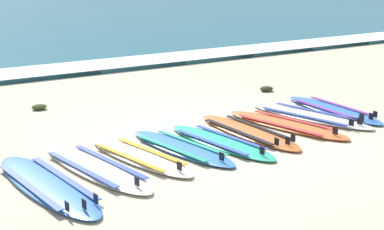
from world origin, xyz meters
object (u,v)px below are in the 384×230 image
(surfboard_0, at_px, (47,184))
(surfboard_7, at_px, (310,116))
(surfboard_2, at_px, (140,157))
(surfboard_5, at_px, (248,132))
(surfboard_3, at_px, (181,148))
(surfboard_1, at_px, (96,167))
(surfboard_4, at_px, (220,142))
(surfboard_8, at_px, (333,110))
(surfboard_6, at_px, (286,125))

(surfboard_0, xyz_separation_m, surfboard_7, (4.91, 0.69, 0.00))
(surfboard_2, relative_size, surfboard_5, 0.94)
(surfboard_2, relative_size, surfboard_3, 0.99)
(surfboard_2, distance_m, surfboard_5, 2.01)
(surfboard_1, bearing_deg, surfboard_3, 4.89)
(surfboard_0, relative_size, surfboard_4, 1.14)
(surfboard_4, bearing_deg, surfboard_3, 173.71)
(surfboard_1, distance_m, surfboard_7, 4.19)
(surfboard_4, xyz_separation_m, surfboard_5, (0.67, 0.21, 0.00))
(surfboard_0, height_order, surfboard_2, same)
(surfboard_7, relative_size, surfboard_8, 1.07)
(surfboard_3, distance_m, surfboard_6, 2.09)
(surfboard_4, xyz_separation_m, surfboard_7, (2.16, 0.40, 0.00))
(surfboard_3, bearing_deg, surfboard_2, -177.03)
(surfboard_0, bearing_deg, surfboard_6, 6.59)
(surfboard_6, height_order, surfboard_8, same)
(surfboard_2, height_order, surfboard_8, same)
(surfboard_0, relative_size, surfboard_7, 1.03)
(surfboard_5, bearing_deg, surfboard_8, 7.88)
(surfboard_7, bearing_deg, surfboard_1, -173.87)
(surfboard_2, distance_m, surfboard_4, 1.33)
(surfboard_2, xyz_separation_m, surfboard_6, (2.78, 0.16, -0.00))
(surfboard_1, distance_m, surfboard_4, 2.02)
(surfboard_4, bearing_deg, surfboard_0, -174.01)
(surfboard_1, xyz_separation_m, surfboard_5, (2.69, 0.25, 0.00))
(surfboard_0, xyz_separation_m, surfboard_4, (2.75, 0.29, -0.00))
(surfboard_4, height_order, surfboard_6, same)
(surfboard_4, bearing_deg, surfboard_1, -178.65)
(surfboard_0, bearing_deg, surfboard_7, 7.99)
(surfboard_2, bearing_deg, surfboard_7, 6.00)
(surfboard_2, distance_m, surfboard_8, 4.16)
(surfboard_5, bearing_deg, surfboard_2, -175.12)
(surfboard_7, bearing_deg, surfboard_0, -172.01)
(surfboard_2, height_order, surfboard_6, same)
(surfboard_3, bearing_deg, surfboard_1, -175.11)
(surfboard_3, xyz_separation_m, surfboard_6, (2.09, 0.13, -0.00))
(surfboard_3, bearing_deg, surfboard_0, -170.37)
(surfboard_0, relative_size, surfboard_5, 1.10)
(surfboard_4, bearing_deg, surfboard_5, 16.99)
(surfboard_1, height_order, surfboard_7, same)
(surfboard_4, bearing_deg, surfboard_2, 178.51)
(surfboard_4, xyz_separation_m, surfboard_8, (2.81, 0.50, 0.00))
(surfboard_1, distance_m, surfboard_6, 3.47)
(surfboard_6, bearing_deg, surfboard_7, 16.11)
(surfboard_3, distance_m, surfboard_7, 2.81)
(surfboard_3, height_order, surfboard_8, same)
(surfboard_5, bearing_deg, surfboard_4, -163.01)
(surfboard_8, bearing_deg, surfboard_0, -171.92)
(surfboard_3, relative_size, surfboard_5, 0.95)
(surfboard_7, bearing_deg, surfboard_5, -172.51)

